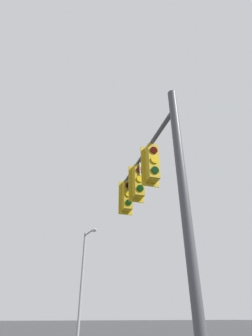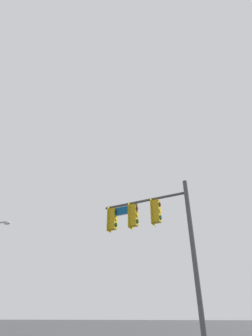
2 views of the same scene
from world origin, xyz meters
name	(u,v)px [view 1 (image 1 of 2)]	position (x,y,z in m)	size (l,w,h in m)	color
signal_pole_near	(150,189)	(-5.53, -7.96, 5.00)	(4.53, 0.77, 6.96)	#47474C
street_lamp	(83,277)	(6.81, -9.30, 4.17)	(2.11, 0.39, 7.16)	gray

